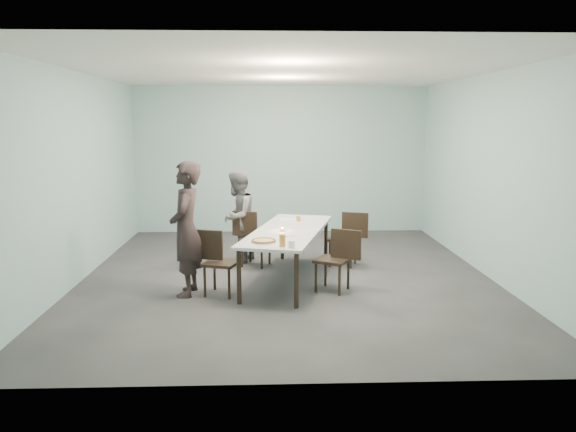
{
  "coord_description": "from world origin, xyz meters",
  "views": [
    {
      "loc": [
        -0.28,
        -8.13,
        2.29
      ],
      "look_at": [
        0.0,
        -0.5,
        1.0
      ],
      "focal_mm": 35.0,
      "sensor_mm": 36.0,
      "label": 1
    }
  ],
  "objects_px": {
    "diner_near": "(186,229)",
    "pizza": "(264,241)",
    "chair_far_right": "(348,235)",
    "diner_far": "(238,217)",
    "beer_glass": "(282,241)",
    "side_plate": "(289,235)",
    "chair_far_left": "(251,235)",
    "chair_near_left": "(216,258)",
    "amber_tumbler": "(298,219)",
    "water_tumbler": "(292,244)",
    "chair_near_right": "(338,256)",
    "table": "(288,233)",
    "tealight": "(282,230)"
  },
  "relations": [
    {
      "from": "diner_near",
      "to": "chair_far_right",
      "type": "bearing_deg",
      "value": 123.87
    },
    {
      "from": "chair_far_right",
      "to": "amber_tumbler",
      "type": "height_order",
      "value": "chair_far_right"
    },
    {
      "from": "chair_near_left",
      "to": "table",
      "type": "bearing_deg",
      "value": 50.13
    },
    {
      "from": "chair_far_right",
      "to": "tealight",
      "type": "xyz_separation_m",
      "value": [
        -1.07,
        -0.91,
        0.27
      ]
    },
    {
      "from": "beer_glass",
      "to": "tealight",
      "type": "relative_size",
      "value": 2.68
    },
    {
      "from": "water_tumbler",
      "to": "chair_near_right",
      "type": "bearing_deg",
      "value": 42.03
    },
    {
      "from": "chair_far_left",
      "to": "water_tumbler",
      "type": "distance_m",
      "value": 2.16
    },
    {
      "from": "chair_near_left",
      "to": "water_tumbler",
      "type": "distance_m",
      "value": 1.17
    },
    {
      "from": "chair_far_left",
      "to": "chair_near_right",
      "type": "bearing_deg",
      "value": -28.87
    },
    {
      "from": "table",
      "to": "chair_far_left",
      "type": "xyz_separation_m",
      "value": [
        -0.56,
        0.87,
        -0.19
      ]
    },
    {
      "from": "diner_near",
      "to": "pizza",
      "type": "relative_size",
      "value": 5.25
    },
    {
      "from": "pizza",
      "to": "beer_glass",
      "type": "xyz_separation_m",
      "value": [
        0.24,
        -0.24,
        0.06
      ]
    },
    {
      "from": "beer_glass",
      "to": "tealight",
      "type": "distance_m",
      "value": 0.99
    },
    {
      "from": "diner_far",
      "to": "tealight",
      "type": "bearing_deg",
      "value": 50.7
    },
    {
      "from": "chair_far_left",
      "to": "diner_near",
      "type": "relative_size",
      "value": 0.49
    },
    {
      "from": "table",
      "to": "water_tumbler",
      "type": "relative_size",
      "value": 30.47
    },
    {
      "from": "chair_near_right",
      "to": "beer_glass",
      "type": "relative_size",
      "value": 5.8
    },
    {
      "from": "table",
      "to": "beer_glass",
      "type": "bearing_deg",
      "value": -95.92
    },
    {
      "from": "chair_near_right",
      "to": "diner_near",
      "type": "distance_m",
      "value": 2.06
    },
    {
      "from": "chair_near_right",
      "to": "chair_near_left",
      "type": "bearing_deg",
      "value": 29.94
    },
    {
      "from": "diner_far",
      "to": "water_tumbler",
      "type": "relative_size",
      "value": 16.74
    },
    {
      "from": "chair_near_left",
      "to": "amber_tumbler",
      "type": "relative_size",
      "value": 10.88
    },
    {
      "from": "chair_near_right",
      "to": "pizza",
      "type": "height_order",
      "value": "chair_near_right"
    },
    {
      "from": "diner_far",
      "to": "beer_glass",
      "type": "xyz_separation_m",
      "value": [
        0.67,
        -2.19,
        0.07
      ]
    },
    {
      "from": "chair_far_left",
      "to": "amber_tumbler",
      "type": "bearing_deg",
      "value": 7.28
    },
    {
      "from": "chair_near_left",
      "to": "pizza",
      "type": "distance_m",
      "value": 0.73
    },
    {
      "from": "diner_far",
      "to": "water_tumbler",
      "type": "height_order",
      "value": "diner_far"
    },
    {
      "from": "pizza",
      "to": "chair_near_right",
      "type": "bearing_deg",
      "value": 14.89
    },
    {
      "from": "pizza",
      "to": "side_plate",
      "type": "height_order",
      "value": "pizza"
    },
    {
      "from": "amber_tumbler",
      "to": "pizza",
      "type": "bearing_deg",
      "value": -109.11
    },
    {
      "from": "chair_far_left",
      "to": "pizza",
      "type": "height_order",
      "value": "chair_far_left"
    },
    {
      "from": "chair_near_left",
      "to": "amber_tumbler",
      "type": "bearing_deg",
      "value": 65.29
    },
    {
      "from": "chair_far_right",
      "to": "tealight",
      "type": "bearing_deg",
      "value": 61.0
    },
    {
      "from": "chair_near_right",
      "to": "beer_glass",
      "type": "xyz_separation_m",
      "value": [
        -0.77,
        -0.51,
        0.32
      ]
    },
    {
      "from": "pizza",
      "to": "beer_glass",
      "type": "height_order",
      "value": "beer_glass"
    },
    {
      "from": "amber_tumbler",
      "to": "table",
      "type": "bearing_deg",
      "value": -105.28
    },
    {
      "from": "chair_far_left",
      "to": "chair_far_right",
      "type": "height_order",
      "value": "same"
    },
    {
      "from": "chair_far_left",
      "to": "side_plate",
      "type": "relative_size",
      "value": 4.83
    },
    {
      "from": "chair_far_right",
      "to": "side_plate",
      "type": "bearing_deg",
      "value": 72.08
    },
    {
      "from": "beer_glass",
      "to": "table",
      "type": "bearing_deg",
      "value": 84.08
    },
    {
      "from": "chair_far_left",
      "to": "water_tumbler",
      "type": "xyz_separation_m",
      "value": [
        0.56,
        -2.06,
        0.29
      ]
    },
    {
      "from": "chair_near_right",
      "to": "amber_tumbler",
      "type": "relative_size",
      "value": 10.88
    },
    {
      "from": "table",
      "to": "side_plate",
      "type": "height_order",
      "value": "side_plate"
    },
    {
      "from": "chair_far_left",
      "to": "table",
      "type": "bearing_deg",
      "value": -35.36
    },
    {
      "from": "side_plate",
      "to": "chair_near_right",
      "type": "bearing_deg",
      "value": -12.55
    },
    {
      "from": "diner_far",
      "to": "chair_far_right",
      "type": "bearing_deg",
      "value": 101.33
    },
    {
      "from": "water_tumbler",
      "to": "amber_tumbler",
      "type": "bearing_deg",
      "value": 84.23
    },
    {
      "from": "chair_far_left",
      "to": "chair_far_right",
      "type": "relative_size",
      "value": 1.0
    },
    {
      "from": "diner_far",
      "to": "beer_glass",
      "type": "height_order",
      "value": "diner_far"
    },
    {
      "from": "diner_near",
      "to": "amber_tumbler",
      "type": "bearing_deg",
      "value": 132.94
    }
  ]
}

